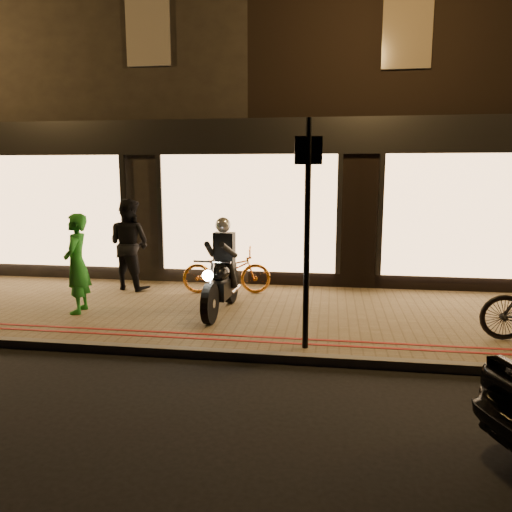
{
  "coord_description": "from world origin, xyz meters",
  "views": [
    {
      "loc": [
        1.71,
        -6.11,
        2.45
      ],
      "look_at": [
        0.5,
        1.8,
        1.1
      ],
      "focal_mm": 35.0,
      "sensor_mm": 36.0,
      "label": 1
    }
  ],
  "objects_px": {
    "bicycle_gold": "(227,270)",
    "person_green": "(77,264)",
    "motorcycle": "(222,276)",
    "sign_post": "(307,223)"
  },
  "relations": [
    {
      "from": "bicycle_gold",
      "to": "person_green",
      "type": "distance_m",
      "value": 2.78
    },
    {
      "from": "bicycle_gold",
      "to": "person_green",
      "type": "height_order",
      "value": "person_green"
    },
    {
      "from": "motorcycle",
      "to": "person_green",
      "type": "height_order",
      "value": "person_green"
    },
    {
      "from": "bicycle_gold",
      "to": "sign_post",
      "type": "bearing_deg",
      "value": -157.84
    },
    {
      "from": "bicycle_gold",
      "to": "person_green",
      "type": "relative_size",
      "value": 1.03
    },
    {
      "from": "sign_post",
      "to": "bicycle_gold",
      "type": "height_order",
      "value": "sign_post"
    },
    {
      "from": "motorcycle",
      "to": "sign_post",
      "type": "height_order",
      "value": "sign_post"
    },
    {
      "from": "sign_post",
      "to": "motorcycle",
      "type": "bearing_deg",
      "value": 133.8
    },
    {
      "from": "sign_post",
      "to": "person_green",
      "type": "bearing_deg",
      "value": 163.38
    },
    {
      "from": "motorcycle",
      "to": "bicycle_gold",
      "type": "relative_size",
      "value": 1.14
    }
  ]
}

